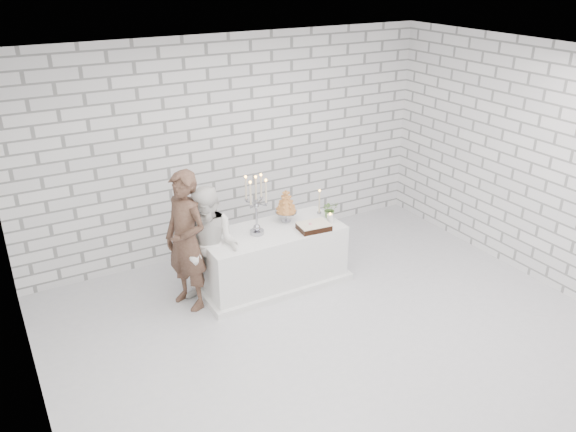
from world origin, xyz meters
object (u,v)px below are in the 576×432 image
object	(u,v)px
cake_table	(272,257)
groom	(186,241)
bride	(211,247)
candelabra	(256,205)
croquembouche	(286,206)

from	to	relation	value
cake_table	groom	xyz separation A→B (m)	(-1.11, 0.04, 0.48)
groom	bride	xyz separation A→B (m)	(0.26, -0.09, -0.11)
cake_table	bride	size ratio (longest dim) A/B	1.20
cake_table	groom	bearing A→B (deg)	177.91
bride	candelabra	bearing A→B (deg)	49.43
croquembouche	bride	bearing A→B (deg)	-170.11
bride	candelabra	distance (m)	0.75
candelabra	bride	bearing A→B (deg)	-175.36
groom	bride	bearing A→B (deg)	49.52
cake_table	candelabra	world-z (taller)	candelabra
cake_table	croquembouche	distance (m)	0.68
groom	croquembouche	xyz separation A→B (m)	(1.39, 0.11, 0.12)
cake_table	bride	bearing A→B (deg)	-176.49
candelabra	croquembouche	distance (m)	0.54
cake_table	groom	world-z (taller)	groom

